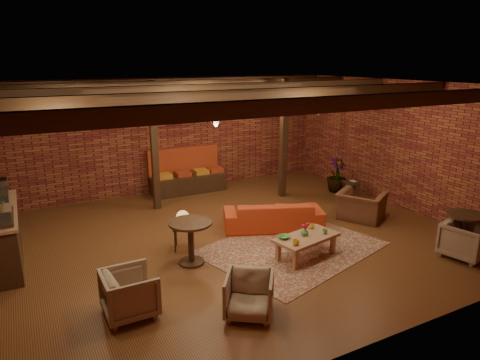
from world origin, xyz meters
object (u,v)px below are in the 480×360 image
armchair_b (249,293)px  plant_tall (339,141)px  armchair_a (130,291)px  round_table_left (191,235)px  side_table_lamp (183,220)px  side_table_book (351,183)px  round_table_right (464,227)px  sofa (273,215)px  armchair_right (361,201)px  armchair_far (465,239)px  coffee_table (306,239)px

armchair_b → plant_tall: plant_tall is taller
armchair_a → plant_tall: (6.75, 3.43, 1.08)m
round_table_left → armchair_a: round_table_left is taller
armchair_a → side_table_lamp: bearing=-40.5°
side_table_book → round_table_right: 3.76m
sofa → side_table_book: size_ratio=4.32×
armchair_right → armchair_far: bearing=157.5°
armchair_a → plant_tall: bearing=-63.8°
armchair_far → plant_tall: (0.60, 4.48, 1.08)m
side_table_lamp → armchair_right: size_ratio=0.79×
sofa → armchair_right: armchair_right is taller
sofa → armchair_b: 3.44m
armchair_a → armchair_far: 6.24m
armchair_right → plant_tall: (0.93, 2.01, 1.02)m
armchair_right → round_table_left: bearing=63.7°
armchair_a → armchair_b: armchair_a is taller
armchair_b → round_table_right: round_table_right is taller
armchair_b → round_table_left: bearing=129.1°
coffee_table → round_table_right: 3.11m
armchair_b → side_table_book: armchair_b is taller
round_table_left → plant_tall: bearing=23.3°
sofa → armchair_a: size_ratio=2.84×
side_table_lamp → armchair_b: size_ratio=1.14×
side_table_lamp → round_table_right: round_table_right is taller
side_table_lamp → round_table_left: (-0.09, -0.67, -0.06)m
coffee_table → round_table_left: (-2.03, 0.77, 0.17)m
side_table_lamp → round_table_left: 0.68m
round_table_right → plant_tall: plant_tall is taller
side_table_lamp → armchair_far: 5.46m
side_table_lamp → plant_tall: plant_tall is taller
coffee_table → round_table_right: bearing=-24.2°
armchair_far → plant_tall: size_ratio=0.26×
side_table_book → plant_tall: 1.22m
armchair_right → round_table_right: armchair_right is taller
coffee_table → side_table_book: coffee_table is taller
side_table_book → plant_tall: (0.00, 0.61, 1.05)m
round_table_left → side_table_book: bearing=17.5°
plant_tall → round_table_left: bearing=-156.7°
sofa → round_table_right: 3.84m
coffee_table → round_table_left: 2.18m
side_table_book → armchair_right: bearing=-123.7°
round_table_left → armchair_b: (0.16, -1.96, -0.20)m
sofa → plant_tall: bearing=-131.8°
armchair_a → round_table_right: bearing=-99.0°
coffee_table → armchair_b: bearing=-147.7°
coffee_table → round_table_left: round_table_left is taller
side_table_book → coffee_table: bearing=-143.4°
sofa → round_table_left: (-2.26, -0.76, 0.24)m
side_table_lamp → armchair_a: 2.36m
coffee_table → armchair_a: (-3.44, -0.36, 0.00)m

